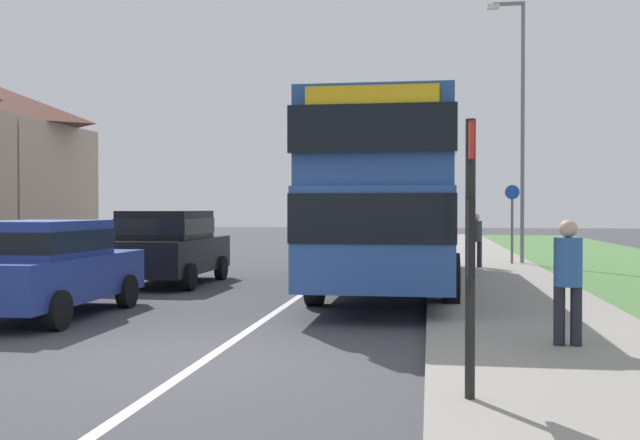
# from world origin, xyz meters

# --- Properties ---
(ground_plane) EXTENTS (120.00, 120.00, 0.00)m
(ground_plane) POSITION_xyz_m (0.00, 0.00, 0.00)
(ground_plane) COLOR #424247
(lane_marking_centre) EXTENTS (0.14, 60.00, 0.01)m
(lane_marking_centre) POSITION_xyz_m (0.00, 8.00, 0.00)
(lane_marking_centre) COLOR silver
(lane_marking_centre) RESTS_ON ground_plane
(pavement_near_side) EXTENTS (3.20, 68.00, 0.12)m
(pavement_near_side) POSITION_xyz_m (4.20, 6.00, 0.06)
(pavement_near_side) COLOR gray
(pavement_near_side) RESTS_ON ground_plane
(double_decker_bus) EXTENTS (2.80, 11.55, 3.70)m
(double_decker_bus) POSITION_xyz_m (1.78, 8.30, 2.14)
(double_decker_bus) COLOR #284C93
(double_decker_bus) RESTS_ON ground_plane
(parked_car_blue) EXTENTS (1.96, 4.05, 1.61)m
(parked_car_blue) POSITION_xyz_m (-3.68, 2.96, 0.89)
(parked_car_blue) COLOR navy
(parked_car_blue) RESTS_ON ground_plane
(parked_car_black) EXTENTS (2.01, 4.02, 1.75)m
(parked_car_black) POSITION_xyz_m (-3.48, 8.29, 0.95)
(parked_car_black) COLOR black
(parked_car_black) RESTS_ON ground_plane
(pedestrian_at_stop) EXTENTS (0.34, 0.34, 1.67)m
(pedestrian_at_stop) POSITION_xyz_m (4.33, 1.02, 0.98)
(pedestrian_at_stop) COLOR #23232D
(pedestrian_at_stop) RESTS_ON ground_plane
(pedestrian_walking_away) EXTENTS (0.34, 0.34, 1.67)m
(pedestrian_walking_away) POSITION_xyz_m (3.96, 13.05, 0.98)
(pedestrian_walking_away) COLOR #23232D
(pedestrian_walking_away) RESTS_ON ground_plane
(bus_stop_sign) EXTENTS (0.09, 0.52, 2.60)m
(bus_stop_sign) POSITION_xyz_m (3.00, -1.71, 1.54)
(bus_stop_sign) COLOR black
(bus_stop_sign) RESTS_ON ground_plane
(cycle_route_sign) EXTENTS (0.44, 0.08, 2.52)m
(cycle_route_sign) POSITION_xyz_m (5.14, 14.73, 1.43)
(cycle_route_sign) COLOR slate
(cycle_route_sign) RESTS_ON ground_plane
(street_lamp_mid) EXTENTS (1.14, 0.20, 8.14)m
(street_lamp_mid) POSITION_xyz_m (5.37, 14.90, 4.63)
(street_lamp_mid) COLOR slate
(street_lamp_mid) RESTS_ON ground_plane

